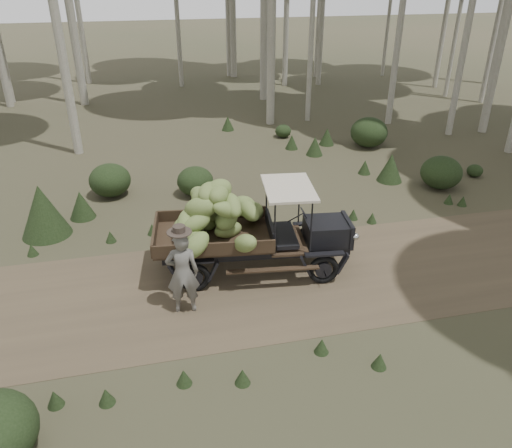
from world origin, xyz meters
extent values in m
plane|color=#473D2B|center=(0.00, 0.00, 0.00)|extent=(120.00, 120.00, 0.00)
cube|color=brown|center=(0.00, 0.00, 0.00)|extent=(70.00, 4.00, 0.01)
cube|color=black|center=(0.96, 0.40, 0.90)|extent=(0.99, 0.95, 0.49)
cube|color=black|center=(1.45, 0.34, 0.90)|extent=(0.20, 0.90, 0.56)
cube|color=black|center=(-0.29, 0.55, 0.99)|extent=(0.22, 1.26, 0.49)
cube|color=#38281C|center=(-1.54, 0.70, 0.90)|extent=(2.69, 1.91, 0.07)
cube|color=#38281C|center=(-1.44, 1.50, 1.06)|extent=(2.51, 0.35, 0.29)
cube|color=#38281C|center=(-1.64, -0.11, 1.06)|extent=(2.51, 0.35, 0.29)
cube|color=#38281C|center=(-2.79, 0.85, 1.06)|extent=(0.25, 1.61, 0.29)
cube|color=beige|center=(0.09, 0.50, 2.00)|extent=(1.21, 1.64, 0.05)
cube|color=black|center=(-0.56, 0.92, 0.56)|extent=(4.12, 0.58, 0.16)
cube|color=black|center=(-0.64, 0.24, 0.56)|extent=(4.12, 0.58, 0.16)
torus|color=black|center=(0.87, 1.13, 0.34)|extent=(0.69, 0.20, 0.68)
torus|color=black|center=(0.69, -0.30, 0.34)|extent=(0.69, 0.20, 0.68)
torus|color=black|center=(-1.90, 1.46, 0.34)|extent=(0.69, 0.20, 0.68)
torus|color=black|center=(-2.07, 0.04, 0.34)|extent=(0.69, 0.20, 0.68)
sphere|color=beige|center=(1.57, 0.73, 0.94)|extent=(0.16, 0.16, 0.16)
sphere|color=beige|center=(1.47, -0.07, 0.94)|extent=(0.16, 0.16, 0.16)
ellipsoid|color=olive|center=(-2.02, 0.29, 1.18)|extent=(0.79, 0.75, 0.53)
ellipsoid|color=olive|center=(-1.26, 0.57, 1.38)|extent=(0.79, 0.83, 0.59)
ellipsoid|color=olive|center=(-1.80, 0.60, 1.68)|extent=(0.69, 0.83, 0.60)
ellipsoid|color=olive|center=(-1.64, 0.78, 1.90)|extent=(0.81, 0.49, 0.59)
ellipsoid|color=olive|center=(-1.77, 1.09, 1.17)|extent=(0.91, 0.81, 0.62)
ellipsoid|color=olive|center=(-0.76, 1.08, 1.39)|extent=(0.81, 0.70, 0.62)
ellipsoid|color=olive|center=(-1.27, 0.36, 1.69)|extent=(0.81, 0.47, 0.59)
ellipsoid|color=olive|center=(-1.41, 0.59, 1.93)|extent=(0.64, 0.73, 0.46)
ellipsoid|color=olive|center=(-1.28, 1.27, 1.17)|extent=(0.80, 0.96, 0.64)
ellipsoid|color=olive|center=(-2.09, 0.58, 1.39)|extent=(0.74, 0.96, 0.70)
ellipsoid|color=olive|center=(-1.57, 0.82, 1.68)|extent=(0.58, 0.73, 0.46)
ellipsoid|color=olive|center=(-1.37, 0.80, 1.96)|extent=(0.79, 0.66, 0.58)
ellipsoid|color=olive|center=(-0.54, 1.17, 1.18)|extent=(0.79, 0.81, 0.60)
ellipsoid|color=olive|center=(-1.91, 0.38, 1.45)|extent=(0.77, 0.52, 0.55)
ellipsoid|color=olive|center=(-1.52, 1.00, 1.69)|extent=(0.90, 0.95, 0.70)
ellipsoid|color=olive|center=(-1.75, 0.83, 1.88)|extent=(0.60, 0.67, 0.36)
ellipsoid|color=olive|center=(-1.22, 0.63, 1.08)|extent=(0.84, 0.68, 0.46)
ellipsoid|color=olive|center=(-0.71, 0.85, 1.39)|extent=(0.63, 0.82, 0.57)
ellipsoid|color=olive|center=(-1.14, 0.46, 1.74)|extent=(0.41, 0.79, 0.54)
ellipsoid|color=olive|center=(-1.59, 0.76, 1.93)|extent=(0.70, 0.82, 0.45)
ellipsoid|color=olive|center=(-2.07, 1.12, 1.10)|extent=(0.75, 0.65, 0.37)
ellipsoid|color=olive|center=(-1.56, 0.99, 1.43)|extent=(0.83, 0.85, 0.63)
ellipsoid|color=olive|center=(-1.80, 0.57, 1.70)|extent=(0.96, 0.84, 0.67)
ellipsoid|color=olive|center=(-2.00, -0.11, 1.20)|extent=(0.87, 0.76, 0.68)
ellipsoid|color=olive|center=(-1.02, -0.23, 1.19)|extent=(0.68, 0.82, 0.63)
imported|color=#63605A|center=(-2.34, -0.58, 0.88)|extent=(0.68, 0.48, 1.77)
cylinder|color=#372D26|center=(-2.34, -0.58, 1.79)|extent=(0.51, 0.51, 0.02)
cylinder|color=#372D26|center=(-2.34, -0.58, 1.85)|extent=(0.25, 0.25, 0.14)
ellipsoid|color=#233319|center=(-1.44, 5.06, 0.45)|extent=(1.09, 1.09, 0.87)
cone|color=#233319|center=(3.24, 7.64, 0.34)|extent=(0.62, 0.62, 0.68)
cone|color=#233319|center=(-5.49, 3.42, 0.69)|extent=(1.24, 1.24, 1.38)
cone|color=#233319|center=(4.79, 4.75, 0.45)|extent=(0.81, 0.81, 0.90)
ellipsoid|color=#233319|center=(5.54, 8.08, 0.57)|extent=(1.39, 1.39, 1.11)
cone|color=#233319|center=(0.69, 11.42, 0.29)|extent=(0.53, 0.53, 0.59)
ellipsoid|color=#233319|center=(6.04, 3.87, 0.51)|extent=(1.25, 1.25, 1.00)
ellipsoid|color=#233319|center=(-3.93, 5.58, 0.50)|extent=(1.23, 1.23, 0.98)
cone|color=#233319|center=(-4.67, 4.23, 0.39)|extent=(0.70, 0.70, 0.78)
cone|color=#233319|center=(4.26, 5.52, 0.23)|extent=(0.42, 0.42, 0.47)
ellipsoid|color=#233319|center=(2.69, 9.93, 0.26)|extent=(0.64, 0.64, 0.51)
cone|color=#233319|center=(4.08, 8.66, 0.32)|extent=(0.58, 0.58, 0.65)
cone|color=#233319|center=(2.62, 8.49, 0.27)|extent=(0.48, 0.48, 0.54)
ellipsoid|color=#233319|center=(7.68, 4.45, 0.21)|extent=(0.51, 0.51, 0.41)
cone|color=#233319|center=(1.28, 2.48, 0.15)|extent=(0.27, 0.27, 0.30)
cone|color=#233319|center=(-0.08, -2.38, 0.15)|extent=(0.27, 0.27, 0.30)
cone|color=#233319|center=(-4.60, -2.59, 0.15)|extent=(0.27, 0.27, 0.30)
cone|color=#233319|center=(-0.10, 2.65, 0.15)|extent=(0.27, 0.27, 0.30)
cone|color=#233319|center=(2.57, 2.46, 0.15)|extent=(0.27, 0.27, 0.30)
cone|color=#233319|center=(5.70, 2.77, 0.15)|extent=(0.27, 0.27, 0.30)
cone|color=#233319|center=(-3.88, 2.66, 0.15)|extent=(0.27, 0.27, 0.30)
cone|color=#233319|center=(6.00, 2.55, 0.15)|extent=(0.27, 0.27, 0.30)
cone|color=#233319|center=(-2.57, -2.59, 0.15)|extent=(0.27, 0.27, 0.30)
cone|color=#233319|center=(0.77, -2.96, 0.15)|extent=(0.27, 0.27, 0.30)
cone|color=#233319|center=(2.98, 2.14, 0.15)|extent=(0.27, 0.27, 0.30)
cone|color=#233319|center=(-2.84, 2.82, 0.15)|extent=(0.27, 0.27, 0.30)
cone|color=#233319|center=(-5.70, 2.41, 0.15)|extent=(0.27, 0.27, 0.30)
cone|color=#233319|center=(-1.92, 2.17, 0.15)|extent=(0.27, 0.27, 0.30)
cone|color=#233319|center=(-3.81, -2.72, 0.15)|extent=(0.27, 0.27, 0.30)
cone|color=#233319|center=(-1.62, -2.79, 0.15)|extent=(0.27, 0.27, 0.30)
camera|label=1|loc=(-2.79, -8.85, 6.21)|focal=35.00mm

